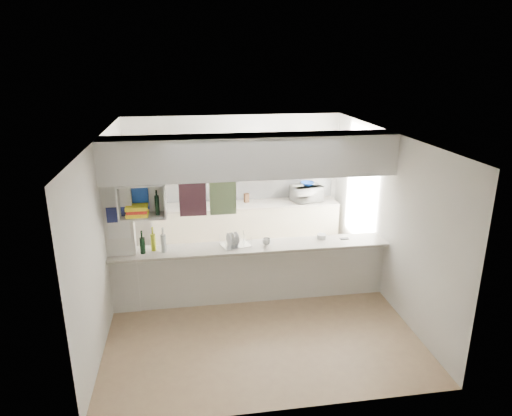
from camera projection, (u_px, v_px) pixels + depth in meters
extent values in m
plane|color=#9E7B5B|center=(252.00, 300.00, 7.20)|extent=(4.80, 4.80, 0.00)
plane|color=white|center=(251.00, 135.00, 6.38)|extent=(4.80, 4.80, 0.00)
plane|color=silver|center=(234.00, 181.00, 9.04)|extent=(4.20, 0.00, 4.20)
plane|color=silver|center=(106.00, 230.00, 6.48)|extent=(0.00, 4.80, 4.80)
plane|color=silver|center=(385.00, 215.00, 7.09)|extent=(0.00, 4.80, 4.80)
cube|color=silver|center=(252.00, 274.00, 7.06)|extent=(4.20, 0.15, 0.88)
cube|color=#BCB2A5|center=(252.00, 247.00, 6.91)|extent=(4.20, 0.50, 0.04)
cube|color=white|center=(251.00, 156.00, 6.47)|extent=(4.20, 0.50, 0.60)
cube|color=silver|center=(120.00, 229.00, 6.51)|extent=(0.40, 0.18, 2.60)
cube|color=#191E4C|center=(118.00, 215.00, 6.35)|extent=(0.30, 0.01, 0.22)
cube|color=white|center=(119.00, 230.00, 6.42)|extent=(0.30, 0.01, 0.24)
cube|color=black|center=(193.00, 196.00, 6.75)|extent=(0.40, 0.02, 0.62)
cube|color=#1A6879|center=(223.00, 195.00, 6.82)|extent=(0.40, 0.02, 0.62)
cube|color=white|center=(143.00, 216.00, 6.40)|extent=(0.65, 0.35, 0.02)
cube|color=white|center=(141.00, 184.00, 6.25)|extent=(0.65, 0.35, 0.02)
cube|color=white|center=(143.00, 197.00, 6.48)|extent=(0.65, 0.02, 0.50)
cube|color=white|center=(119.00, 201.00, 6.28)|extent=(0.02, 0.35, 0.50)
cube|color=white|center=(165.00, 199.00, 6.37)|extent=(0.02, 0.35, 0.50)
cube|color=yellow|center=(137.00, 214.00, 6.38)|extent=(0.30, 0.24, 0.05)
cube|color=red|center=(137.00, 211.00, 6.36)|extent=(0.28, 0.22, 0.05)
cube|color=yellow|center=(137.00, 207.00, 6.35)|extent=(0.30, 0.24, 0.05)
cube|color=#0E369E|center=(139.00, 198.00, 6.44)|extent=(0.26, 0.02, 0.34)
cylinder|color=black|center=(157.00, 205.00, 6.38)|extent=(0.06, 0.06, 0.28)
cube|color=beige|center=(246.00, 226.00, 9.05)|extent=(3.60, 0.60, 0.90)
cube|color=#BCB2A5|center=(246.00, 204.00, 8.91)|extent=(3.60, 0.63, 0.03)
cube|color=silver|center=(244.00, 185.00, 9.08)|extent=(3.60, 0.03, 0.60)
cube|color=beige|center=(235.00, 154.00, 8.70)|extent=(2.62, 0.34, 0.72)
cube|color=white|center=(274.00, 174.00, 8.87)|extent=(0.60, 0.46, 0.12)
cube|color=silver|center=(276.00, 179.00, 8.66)|extent=(0.60, 0.02, 0.05)
imported|color=white|center=(307.00, 193.00, 9.02)|extent=(0.64, 0.50, 0.32)
imported|color=#0E369E|center=(307.00, 184.00, 8.99)|extent=(0.26, 0.26, 0.06)
cube|color=silver|center=(235.00, 245.00, 6.92)|extent=(0.49, 0.41, 0.01)
cylinder|color=white|center=(229.00, 239.00, 6.84)|extent=(0.07, 0.20, 0.21)
cylinder|color=white|center=(233.00, 239.00, 6.87)|extent=(0.07, 0.20, 0.21)
cylinder|color=white|center=(237.00, 238.00, 6.89)|extent=(0.07, 0.20, 0.21)
imported|color=white|center=(266.00, 241.00, 6.90)|extent=(0.15, 0.15, 0.10)
cylinder|color=black|center=(143.00, 246.00, 6.61)|extent=(0.08, 0.08, 0.24)
cylinder|color=black|center=(142.00, 234.00, 6.55)|extent=(0.03, 0.03, 0.11)
cylinder|color=#959D1A|center=(153.00, 242.00, 6.70)|extent=(0.08, 0.08, 0.26)
cylinder|color=#959D1A|center=(152.00, 231.00, 6.64)|extent=(0.03, 0.03, 0.11)
cylinder|color=silver|center=(163.00, 243.00, 6.65)|extent=(0.08, 0.08, 0.27)
cylinder|color=silver|center=(163.00, 231.00, 6.59)|extent=(0.03, 0.03, 0.11)
cylinder|color=silver|center=(322.00, 236.00, 7.17)|extent=(0.14, 0.14, 0.07)
cube|color=black|center=(344.00, 239.00, 7.17)|extent=(0.14, 0.07, 0.01)
cylinder|color=black|center=(220.00, 200.00, 8.86)|extent=(0.10, 0.10, 0.14)
cube|color=#4D301A|center=(246.00, 198.00, 8.96)|extent=(0.11, 0.10, 0.18)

